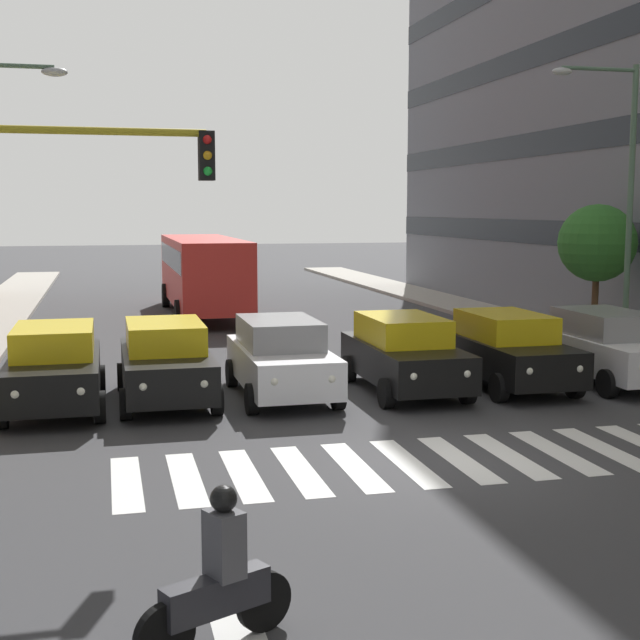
{
  "coord_description": "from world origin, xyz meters",
  "views": [
    {
      "loc": [
        5.16,
        13.22,
        4.13
      ],
      "look_at": [
        1.18,
        -3.04,
        2.01
      ],
      "focal_mm": 49.32,
      "sensor_mm": 36.0,
      "label": 1
    }
  ],
  "objects_px": {
    "car_0": "(607,346)",
    "bus_behind_traffic": "(203,268)",
    "car_4": "(166,361)",
    "car_5": "(55,367)",
    "car_3": "(281,357)",
    "street_tree_1": "(597,243)",
    "car_1": "(507,349)",
    "traffic_light_gantry": "(20,238)",
    "motorcycle_with_rider": "(219,582)",
    "street_lamp_left": "(619,184)",
    "car_2": "(404,353)"
  },
  "relations": [
    {
      "from": "car_0",
      "to": "street_tree_1",
      "type": "bearing_deg",
      "value": -118.1
    },
    {
      "from": "car_3",
      "to": "street_lamp_left",
      "type": "height_order",
      "value": "street_lamp_left"
    },
    {
      "from": "car_3",
      "to": "bus_behind_traffic",
      "type": "height_order",
      "value": "bus_behind_traffic"
    },
    {
      "from": "car_0",
      "to": "car_5",
      "type": "distance_m",
      "value": 12.64
    },
    {
      "from": "traffic_light_gantry",
      "to": "bus_behind_traffic",
      "type": "bearing_deg",
      "value": -103.64
    },
    {
      "from": "car_3",
      "to": "street_tree_1",
      "type": "relative_size",
      "value": 1.08
    },
    {
      "from": "car_1",
      "to": "street_tree_1",
      "type": "distance_m",
      "value": 7.68
    },
    {
      "from": "car_2",
      "to": "bus_behind_traffic",
      "type": "xyz_separation_m",
      "value": [
        2.81,
        -15.67,
        0.97
      ]
    },
    {
      "from": "motorcycle_with_rider",
      "to": "car_0",
      "type": "bearing_deg",
      "value": -135.23
    },
    {
      "from": "street_lamp_left",
      "to": "motorcycle_with_rider",
      "type": "bearing_deg",
      "value": 46.74
    },
    {
      "from": "car_1",
      "to": "traffic_light_gantry",
      "type": "relative_size",
      "value": 0.81
    },
    {
      "from": "car_0",
      "to": "traffic_light_gantry",
      "type": "distance_m",
      "value": 13.82
    },
    {
      "from": "traffic_light_gantry",
      "to": "street_tree_1",
      "type": "xyz_separation_m",
      "value": [
        -15.57,
        -9.67,
        -0.59
      ]
    },
    {
      "from": "car_4",
      "to": "street_lamp_left",
      "type": "bearing_deg",
      "value": -169.28
    },
    {
      "from": "traffic_light_gantry",
      "to": "motorcycle_with_rider",
      "type": "bearing_deg",
      "value": 109.76
    },
    {
      "from": "car_4",
      "to": "car_5",
      "type": "height_order",
      "value": "same"
    },
    {
      "from": "car_5",
      "to": "motorcycle_with_rider",
      "type": "xyz_separation_m",
      "value": [
        -2.03,
        10.78,
        -0.24
      ]
    },
    {
      "from": "street_lamp_left",
      "to": "car_1",
      "type": "bearing_deg",
      "value": 30.54
    },
    {
      "from": "car_3",
      "to": "bus_behind_traffic",
      "type": "distance_m",
      "value": 15.57
    },
    {
      "from": "car_1",
      "to": "traffic_light_gantry",
      "type": "bearing_deg",
      "value": 24.09
    },
    {
      "from": "car_5",
      "to": "motorcycle_with_rider",
      "type": "bearing_deg",
      "value": 100.67
    },
    {
      "from": "car_4",
      "to": "street_tree_1",
      "type": "height_order",
      "value": "street_tree_1"
    },
    {
      "from": "car_4",
      "to": "car_2",
      "type": "bearing_deg",
      "value": 177.46
    },
    {
      "from": "car_1",
      "to": "car_2",
      "type": "bearing_deg",
      "value": -0.74
    },
    {
      "from": "car_3",
      "to": "motorcycle_with_rider",
      "type": "xyz_separation_m",
      "value": [
        2.75,
        10.82,
        -0.24
      ]
    },
    {
      "from": "car_2",
      "to": "street_tree_1",
      "type": "relative_size",
      "value": 1.08
    },
    {
      "from": "car_0",
      "to": "street_lamp_left",
      "type": "relative_size",
      "value": 0.57
    },
    {
      "from": "car_0",
      "to": "bus_behind_traffic",
      "type": "xyz_separation_m",
      "value": [
        7.86,
        -15.84,
        0.97
      ]
    },
    {
      "from": "car_2",
      "to": "street_lamp_left",
      "type": "height_order",
      "value": "street_lamp_left"
    },
    {
      "from": "car_2",
      "to": "car_5",
      "type": "distance_m",
      "value": 7.59
    },
    {
      "from": "car_1",
      "to": "motorcycle_with_rider",
      "type": "bearing_deg",
      "value": 52.82
    },
    {
      "from": "car_1",
      "to": "street_lamp_left",
      "type": "bearing_deg",
      "value": -149.46
    },
    {
      "from": "car_1",
      "to": "traffic_light_gantry",
      "type": "xyz_separation_m",
      "value": [
        10.26,
        4.59,
        2.81
      ]
    },
    {
      "from": "bus_behind_traffic",
      "to": "street_lamp_left",
      "type": "distance_m",
      "value": 16.58
    },
    {
      "from": "car_0",
      "to": "street_tree_1",
      "type": "xyz_separation_m",
      "value": [
        -2.79,
        -5.22,
        2.21
      ]
    },
    {
      "from": "bus_behind_traffic",
      "to": "car_2",
      "type": "bearing_deg",
      "value": 100.17
    },
    {
      "from": "car_3",
      "to": "car_5",
      "type": "height_order",
      "value": "same"
    },
    {
      "from": "traffic_light_gantry",
      "to": "street_lamp_left",
      "type": "distance_m",
      "value": 16.32
    },
    {
      "from": "car_4",
      "to": "street_lamp_left",
      "type": "height_order",
      "value": "street_lamp_left"
    },
    {
      "from": "car_2",
      "to": "street_tree_1",
      "type": "distance_m",
      "value": 9.58
    },
    {
      "from": "car_5",
      "to": "traffic_light_gantry",
      "type": "xyz_separation_m",
      "value": [
        0.15,
        4.71,
        2.81
      ]
    },
    {
      "from": "car_0",
      "to": "motorcycle_with_rider",
      "type": "distance_m",
      "value": 14.94
    },
    {
      "from": "traffic_light_gantry",
      "to": "street_tree_1",
      "type": "distance_m",
      "value": 18.34
    },
    {
      "from": "car_0",
      "to": "car_4",
      "type": "height_order",
      "value": "same"
    },
    {
      "from": "car_4",
      "to": "car_0",
      "type": "bearing_deg",
      "value": 177.78
    },
    {
      "from": "car_1",
      "to": "traffic_light_gantry",
      "type": "height_order",
      "value": "traffic_light_gantry"
    },
    {
      "from": "car_2",
      "to": "car_3",
      "type": "distance_m",
      "value": 2.82
    },
    {
      "from": "car_3",
      "to": "car_5",
      "type": "distance_m",
      "value": 4.78
    },
    {
      "from": "car_0",
      "to": "motorcycle_with_rider",
      "type": "xyz_separation_m",
      "value": [
        10.6,
        10.52,
        -0.24
      ]
    },
    {
      "from": "car_3",
      "to": "street_lamp_left",
      "type": "bearing_deg",
      "value": -166.02
    }
  ]
}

